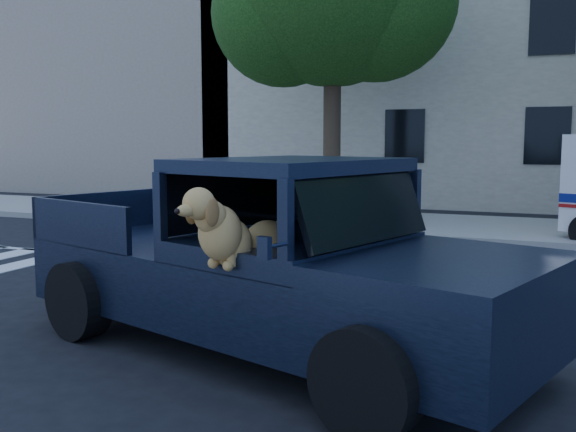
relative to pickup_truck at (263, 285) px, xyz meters
The scene contains 4 objects.
ground 1.57m from the pickup_truck, ahead, with size 120.00×120.00×0.00m, color black.
far_sidewalk 9.49m from the pickup_truck, 81.35° to the left, with size 60.00×4.00×0.15m, color gray.
building_left 21.75m from the pickup_truck, 129.17° to the left, with size 12.00×6.00×8.00m, color tan.
pickup_truck is the anchor object (origin of this frame).
Camera 1 is at (1.21, -5.85, 2.09)m, focal length 40.00 mm.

